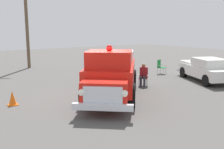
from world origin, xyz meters
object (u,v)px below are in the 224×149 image
(classic_hot_rod, at_px, (206,69))
(traffic_cone, at_px, (12,98))
(spectator_seated, at_px, (143,74))
(utility_pole, at_px, (27,21))
(vintage_fire_truck, at_px, (112,73))
(lawn_chair_near_truck, at_px, (143,75))
(lawn_chair_by_car, at_px, (160,66))

(classic_hot_rod, bearing_deg, traffic_cone, 173.53)
(classic_hot_rod, bearing_deg, spectator_seated, 165.78)
(utility_pole, bearing_deg, vintage_fire_truck, -86.87)
(utility_pole, bearing_deg, spectator_seated, -71.39)
(vintage_fire_truck, xyz_separation_m, lawn_chair_near_truck, (3.00, 1.17, -0.61))
(vintage_fire_truck, xyz_separation_m, utility_pole, (-0.63, 11.59, 2.69))
(utility_pole, xyz_separation_m, traffic_cone, (-3.66, -10.29, -3.58))
(lawn_chair_near_truck, relative_size, spectator_seated, 0.79)
(lawn_chair_by_car, distance_m, traffic_cone, 11.06)
(classic_hot_rod, xyz_separation_m, lawn_chair_by_car, (-0.61, 3.45, -0.16))
(vintage_fire_truck, height_order, utility_pole, utility_pole)
(vintage_fire_truck, xyz_separation_m, classic_hot_rod, (7.17, -0.00, -0.45))
(lawn_chair_near_truck, bearing_deg, vintage_fire_truck, -158.77)
(classic_hot_rod, height_order, utility_pole, utility_pole)
(classic_hot_rod, height_order, lawn_chair_by_car, classic_hot_rod)
(classic_hot_rod, bearing_deg, lawn_chair_near_truck, 164.31)
(vintage_fire_truck, height_order, classic_hot_rod, vintage_fire_truck)
(classic_hot_rod, relative_size, traffic_cone, 7.46)
(utility_pole, distance_m, traffic_cone, 11.49)
(lawn_chair_near_truck, bearing_deg, classic_hot_rod, -15.69)
(lawn_chair_by_car, bearing_deg, classic_hot_rod, -79.90)
(classic_hot_rod, bearing_deg, utility_pole, 123.94)
(lawn_chair_by_car, relative_size, spectator_seated, 0.79)
(lawn_chair_near_truck, relative_size, traffic_cone, 1.61)
(spectator_seated, bearing_deg, traffic_cone, 178.25)
(vintage_fire_truck, xyz_separation_m, traffic_cone, (-4.29, 1.30, -0.89))
(classic_hot_rod, xyz_separation_m, traffic_cone, (-11.46, 1.30, -0.44))
(spectator_seated, distance_m, traffic_cone, 7.21)
(vintage_fire_truck, relative_size, traffic_cone, 9.41)
(spectator_seated, bearing_deg, utility_pole, 108.61)
(vintage_fire_truck, relative_size, spectator_seated, 4.63)
(vintage_fire_truck, distance_m, spectator_seated, 3.14)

